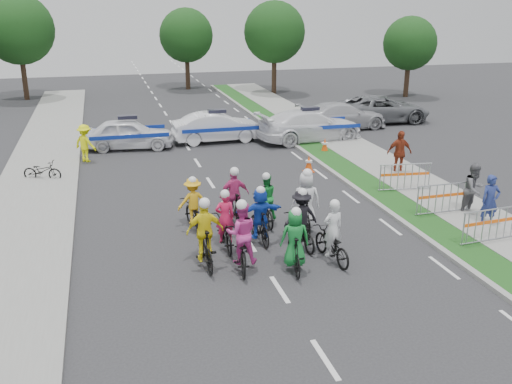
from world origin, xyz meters
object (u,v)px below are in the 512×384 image
object	(u,v)px
rider_7	(305,208)
civilian_sedan	(342,116)
rider_3	(205,240)
parked_bike	(42,171)
rider_6	(225,228)
cone_0	(309,164)
tree_1	(274,32)
barrier_0	(490,227)
cone_1	(325,146)
rider_1	(294,246)
marshal_hiviz	(85,143)
rider_4	(301,224)
rider_9	(234,202)
tree_4	(186,35)
police_car_2	(310,126)
barrier_2	(405,178)
spectator_2	(399,153)
spectator_1	(474,189)
police_car_1	(217,127)
barrier_1	(443,200)
rider_8	(265,204)
rider_5	(260,218)
rider_0	(332,241)
rider_10	(193,208)
tree_3	(18,29)
civilian_suv	(381,109)
tree_2	(410,43)
police_car_0	(129,134)

from	to	relation	value
rider_7	civilian_sedan	xyz separation A→B (m)	(7.06, 13.52, -0.06)
rider_3	parked_bike	bearing A→B (deg)	-63.25
rider_6	cone_0	bearing A→B (deg)	-125.69
parked_bike	tree_1	world-z (taller)	tree_1
barrier_0	parked_bike	bearing A→B (deg)	142.41
rider_3	cone_1	world-z (taller)	rider_3
rider_1	marshal_hiviz	bearing A→B (deg)	-58.27
rider_4	rider_9	world-z (taller)	rider_9
rider_1	marshal_hiviz	size ratio (longest dim) A/B	1.09
cone_0	tree_4	size ratio (longest dim) A/B	0.11
rider_3	parked_bike	xyz separation A→B (m)	(-4.82, 9.25, -0.35)
tree_1	police_car_2	bearing A→B (deg)	-100.35
marshal_hiviz	cone_1	world-z (taller)	marshal_hiviz
barrier_2	spectator_2	bearing A→B (deg)	66.69
spectator_1	marshal_hiviz	xyz separation A→B (m)	(-12.44, 10.22, -0.04)
police_car_1	barrier_0	size ratio (longest dim) A/B	2.23
cone_1	parked_bike	xyz separation A→B (m)	(-12.39, -1.16, 0.06)
spectator_1	rider_3	bearing A→B (deg)	169.97
spectator_2	cone_1	world-z (taller)	spectator_2
rider_6	barrier_1	xyz separation A→B (m)	(7.45, 0.59, -0.03)
rider_9	spectator_1	xyz separation A→B (m)	(7.82, -1.24, 0.14)
rider_8	rider_7	bearing A→B (deg)	135.42
rider_5	cone_0	bearing A→B (deg)	-124.25
rider_8	spectator_1	size ratio (longest dim) A/B	0.98
rider_0	rider_10	size ratio (longest dim) A/B	1.06
civilian_sedan	tree_3	world-z (taller)	tree_3
rider_5	barrier_1	bearing A→B (deg)	-178.79
marshal_hiviz	barrier_0	world-z (taller)	marshal_hiviz
civilian_suv	cone_0	xyz separation A→B (m)	(-7.62, -8.52, -0.44)
cone_0	tree_1	bearing A→B (deg)	76.98
civilian_sedan	tree_2	xyz separation A→B (m)	(9.07, 9.14, 3.11)
police_car_0	police_car_1	bearing A→B (deg)	-78.48
rider_0	police_car_2	xyz separation A→B (m)	(4.34, 13.43, 0.18)
rider_1	barrier_1	distance (m)	6.52
rider_0	marshal_hiviz	bearing A→B (deg)	-69.61
rider_10	police_car_2	distance (m)	12.63
rider_6	tree_4	bearing A→B (deg)	-95.42
rider_10	rider_6	bearing A→B (deg)	103.85
rider_8	barrier_2	size ratio (longest dim) A/B	0.86
rider_7	parked_bike	distance (m)	11.26
rider_4	marshal_hiviz	size ratio (longest dim) A/B	1.10
rider_5	rider_10	world-z (taller)	rider_5
rider_0	police_car_1	distance (m)	14.52
rider_7	rider_10	world-z (taller)	rider_7
rider_4	tree_3	world-z (taller)	tree_3
rider_7	police_car_1	xyz separation A→B (m)	(-0.21, 12.37, -0.06)
rider_4	tree_4	bearing A→B (deg)	-98.95
police_car_2	parked_bike	size ratio (longest dim) A/B	3.52
spectator_1	tree_2	size ratio (longest dim) A/B	0.30
cone_0	tree_2	world-z (taller)	tree_2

